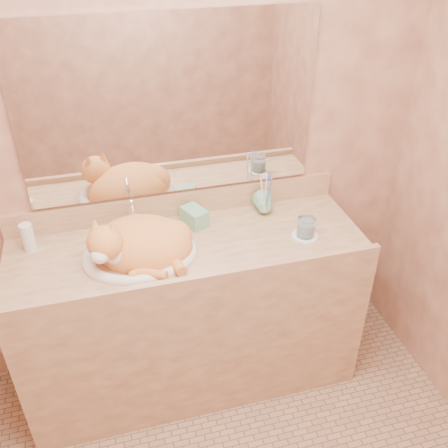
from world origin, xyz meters
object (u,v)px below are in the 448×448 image
object	(u,v)px
vanity_counter	(192,314)
water_glass	(306,227)
sink_basin	(139,241)
cat	(138,242)
soap_dispenser	(202,213)
toothbrush_cup	(265,209)

from	to	relation	value
vanity_counter	water_glass	bearing A→B (deg)	-8.65
sink_basin	cat	distance (m)	0.01
soap_dispenser	toothbrush_cup	size ratio (longest dim) A/B	1.82
cat	toothbrush_cup	xyz separation A→B (m)	(0.63, 0.15, -0.03)
vanity_counter	sink_basin	bearing A→B (deg)	-174.75
cat	vanity_counter	bearing A→B (deg)	25.15
sink_basin	cat	bearing A→B (deg)	-126.19
sink_basin	toothbrush_cup	size ratio (longest dim) A/B	4.74
toothbrush_cup	sink_basin	bearing A→B (deg)	-166.68
vanity_counter	water_glass	distance (m)	0.72
soap_dispenser	water_glass	distance (m)	0.48
toothbrush_cup	water_glass	distance (m)	0.24
soap_dispenser	toothbrush_cup	world-z (taller)	soap_dispenser
water_glass	cat	bearing A→B (deg)	175.68
cat	water_glass	xyz separation A→B (m)	(0.75, -0.06, -0.02)
sink_basin	soap_dispenser	world-z (taller)	soap_dispenser
cat	water_glass	distance (m)	0.75
sink_basin	toothbrush_cup	bearing A→B (deg)	26.68
vanity_counter	cat	distance (m)	0.55
vanity_counter	cat	xyz separation A→B (m)	(-0.22, -0.02, 0.50)
toothbrush_cup	water_glass	xyz separation A→B (m)	(0.12, -0.21, 0.01)
water_glass	sink_basin	bearing A→B (deg)	175.37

